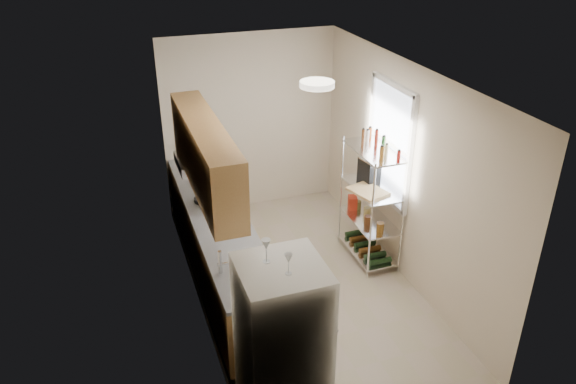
# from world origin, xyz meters

# --- Properties ---
(room) EXTENTS (2.52, 4.42, 2.62)m
(room) POSITION_xyz_m (0.00, 0.00, 1.30)
(room) COLOR #B7A894
(room) RESTS_ON ground
(counter_run) EXTENTS (0.63, 3.51, 0.90)m
(counter_run) POSITION_xyz_m (-0.92, 0.44, 0.45)
(counter_run) COLOR #B1874B
(counter_run) RESTS_ON ground
(upper_cabinets) EXTENTS (0.33, 2.20, 0.72)m
(upper_cabinets) POSITION_xyz_m (-1.05, 0.10, 1.81)
(upper_cabinets) COLOR #B1874B
(upper_cabinets) RESTS_ON room
(range_hood) EXTENTS (0.50, 0.60, 0.12)m
(range_hood) POSITION_xyz_m (-1.00, 0.90, 1.39)
(range_hood) COLOR #B7BABC
(range_hood) RESTS_ON room
(window) EXTENTS (0.06, 1.00, 1.46)m
(window) POSITION_xyz_m (1.23, 0.35, 1.55)
(window) COLOR white
(window) RESTS_ON room
(bakers_rack) EXTENTS (0.45, 0.90, 1.73)m
(bakers_rack) POSITION_xyz_m (1.00, 0.30, 1.11)
(bakers_rack) COLOR silver
(bakers_rack) RESTS_ON ground
(ceiling_dome) EXTENTS (0.34, 0.34, 0.05)m
(ceiling_dome) POSITION_xyz_m (0.00, -0.30, 2.57)
(ceiling_dome) COLOR white
(ceiling_dome) RESTS_ON room
(refrigerator) EXTENTS (0.68, 0.68, 1.64)m
(refrigerator) POSITION_xyz_m (-0.87, -1.81, 0.82)
(refrigerator) COLOR white
(refrigerator) RESTS_ON ground
(wine_glass_a) EXTENTS (0.06, 0.06, 0.17)m
(wine_glass_a) POSITION_xyz_m (-0.85, -1.91, 1.73)
(wine_glass_a) COLOR silver
(wine_glass_a) RESTS_ON refrigerator
(wine_glass_b) EXTENTS (0.07, 0.07, 0.20)m
(wine_glass_b) POSITION_xyz_m (-0.96, -1.71, 1.74)
(wine_glass_b) COLOR silver
(wine_glass_b) RESTS_ON refrigerator
(rice_cooker) EXTENTS (0.26, 0.26, 0.21)m
(rice_cooker) POSITION_xyz_m (-0.90, 0.60, 1.00)
(rice_cooker) COLOR silver
(rice_cooker) RESTS_ON counter_run
(frying_pan_large) EXTENTS (0.32, 0.32, 0.04)m
(frying_pan_large) POSITION_xyz_m (-0.98, 0.83, 0.92)
(frying_pan_large) COLOR black
(frying_pan_large) RESTS_ON counter_run
(frying_pan_small) EXTENTS (0.23, 0.23, 0.04)m
(frying_pan_small) POSITION_xyz_m (-0.96, 1.29, 0.92)
(frying_pan_small) COLOR black
(frying_pan_small) RESTS_ON counter_run
(cutting_board) EXTENTS (0.45, 0.52, 0.03)m
(cutting_board) POSITION_xyz_m (0.90, 0.19, 1.03)
(cutting_board) COLOR tan
(cutting_board) RESTS_ON bakers_rack
(espresso_machine) EXTENTS (0.22, 0.29, 0.31)m
(espresso_machine) POSITION_xyz_m (1.04, 0.47, 1.17)
(espresso_machine) COLOR black
(espresso_machine) RESTS_ON bakers_rack
(storage_bag) EXTENTS (0.15, 0.17, 0.17)m
(storage_bag) POSITION_xyz_m (0.92, 0.63, 0.65)
(storage_bag) COLOR red
(storage_bag) RESTS_ON bakers_rack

